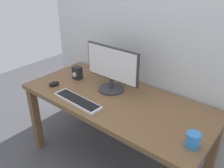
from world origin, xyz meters
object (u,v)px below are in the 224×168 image
Objects in this scene: monitor at (112,68)px; coffee_mug at (193,140)px; mouse at (54,84)px; audio_controller at (77,73)px; keyboard_primary at (77,101)px; desk at (115,107)px.

monitor reaches higher than coffee_mug.
mouse is 1.03× the size of coffee_mug.
mouse is at bearing -178.91° from coffee_mug.
coffee_mug is at bearing -9.83° from audio_controller.
monitor is 1.15× the size of keyboard_primary.
audio_controller is at bearing 136.91° from keyboard_primary.
coffee_mug is (0.76, -0.17, 0.15)m from desk.
desk is 3.53× the size of keyboard_primary.
monitor is 0.42m from keyboard_primary.
desk is 16.44× the size of mouse.
audio_controller is at bearing 174.13° from desk.
desk is at bearing 35.30° from mouse.
desk is at bearing -5.87° from audio_controller.
audio_controller is 1.24× the size of coffee_mug.
keyboard_primary is (-0.20, -0.26, 0.11)m from desk.
coffee_mug is at bearing 18.12° from mouse.
keyboard_primary is at bearing -43.09° from audio_controller.
mouse is 1.35m from coffee_mug.
audio_controller reaches higher than desk.
coffee_mug reaches higher than desk.
desk is 0.79m from coffee_mug.
coffee_mug is at bearing -16.82° from monitor.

